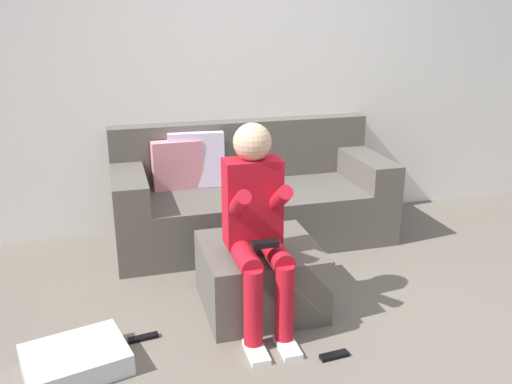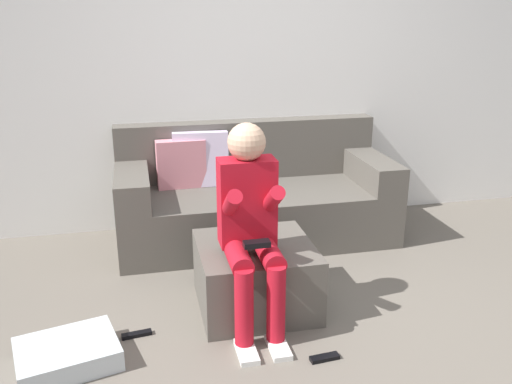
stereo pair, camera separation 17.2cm
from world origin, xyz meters
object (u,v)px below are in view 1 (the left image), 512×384
Objects in this scene: person_seated at (257,220)px; couch_sectional at (249,198)px; ottoman at (260,276)px; remote_near_ottoman at (334,355)px; remote_by_storage_bin at (143,338)px; storage_bin at (76,360)px.

couch_sectional is at bearing 77.28° from person_seated.
couch_sectional is 3.09× the size of ottoman.
person_seated reaches higher than remote_near_ottoman.
person_seated is at bearing -111.03° from ottoman.
person_seated is (-0.28, -1.23, 0.32)m from couch_sectional.
storage_bin is at bearing -160.40° from remote_by_storage_bin.
remote_near_ottoman is (0.23, -0.60, -0.19)m from ottoman.
remote_near_ottoman is (0.30, -0.43, -0.62)m from person_seated.
remote_near_ottoman is at bearing -55.42° from person_seated.
remote_near_ottoman is at bearing -31.98° from remote_by_storage_bin.
remote_near_ottoman is at bearing -11.05° from storage_bin.
storage_bin is at bearing 163.94° from remote_near_ottoman.
person_seated is 6.98× the size of remote_by_storage_bin.
ottoman is at bearing 6.48° from remote_by_storage_bin.
remote_near_ottoman is at bearing -69.23° from ottoman.
couch_sectional is 1.69m from remote_near_ottoman.
storage_bin is at bearing -161.42° from ottoman.
remote_by_storage_bin is (-0.94, 0.43, 0.00)m from remote_near_ottoman.
remote_by_storage_bin is at bearing -165.93° from ottoman.
person_seated is 0.81m from remote_near_ottoman.
remote_near_ottoman is at bearing -89.34° from couch_sectional.
ottoman is 4.10× the size of remote_by_storage_bin.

